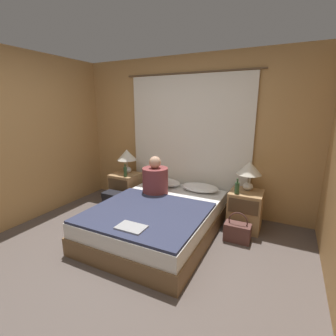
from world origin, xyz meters
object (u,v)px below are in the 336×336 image
(nightstand_left, at_px, (126,188))
(beer_bottle_on_left_stand, at_px, (125,172))
(lamp_right, at_px, (249,170))
(handbag_on_floor, at_px, (237,232))
(pillow_left, at_px, (164,182))
(pillow_right, at_px, (200,188))
(backpack_on_floor, at_px, (114,201))
(person_left_in_bed, at_px, (155,179))
(laptop_on_bed, at_px, (131,227))
(nightstand_right, at_px, (245,210))
(beer_bottle_on_right_stand, at_px, (237,188))
(lamp_left, at_px, (127,156))
(bed, at_px, (158,219))

(nightstand_left, relative_size, beer_bottle_on_left_stand, 2.52)
(lamp_right, xyz_separation_m, beer_bottle_on_left_stand, (-1.98, -0.21, -0.22))
(nightstand_left, height_order, handbag_on_floor, nightstand_left)
(pillow_left, xyz_separation_m, pillow_right, (0.65, 0.00, 0.00))
(beer_bottle_on_left_stand, bearing_deg, backpack_on_floor, -102.26)
(nightstand_left, distance_m, person_left_in_bed, 0.91)
(lamp_right, height_order, pillow_right, lamp_right)
(nightstand_left, height_order, backpack_on_floor, nightstand_left)
(laptop_on_bed, bearing_deg, nightstand_left, 128.21)
(lamp_right, height_order, beer_bottle_on_left_stand, lamp_right)
(nightstand_left, distance_m, laptop_on_bed, 1.82)
(nightstand_right, height_order, beer_bottle_on_right_stand, beer_bottle_on_right_stand)
(lamp_left, height_order, pillow_left, lamp_left)
(nightstand_right, distance_m, laptop_on_bed, 1.73)
(nightstand_right, height_order, person_left_in_bed, person_left_in_bed)
(pillow_right, relative_size, backpack_on_floor, 1.73)
(lamp_right, bearing_deg, person_left_in_bed, -164.08)
(bed, distance_m, beer_bottle_on_left_stand, 1.17)
(pillow_right, relative_size, handbag_on_floor, 1.49)
(beer_bottle_on_left_stand, bearing_deg, pillow_left, 20.76)
(beer_bottle_on_right_stand, relative_size, backpack_on_floor, 0.62)
(nightstand_left, height_order, laptop_on_bed, nightstand_left)
(lamp_left, relative_size, pillow_left, 0.71)
(nightstand_right, xyz_separation_m, pillow_left, (-1.37, 0.10, 0.20))
(bed, xyz_separation_m, backpack_on_floor, (-0.99, 0.27, -0.01))
(beer_bottle_on_left_stand, bearing_deg, lamp_right, 5.99)
(lamp_right, relative_size, handbag_on_floor, 1.05)
(person_left_in_bed, relative_size, backpack_on_floor, 1.69)
(bed, distance_m, backpack_on_floor, 1.03)
(bed, distance_m, nightstand_left, 1.25)
(lamp_left, relative_size, backpack_on_floor, 1.23)
(pillow_right, relative_size, beer_bottle_on_left_stand, 2.72)
(handbag_on_floor, bearing_deg, pillow_right, 144.30)
(nightstand_right, height_order, handbag_on_floor, nightstand_right)
(beer_bottle_on_right_stand, bearing_deg, nightstand_right, 49.77)
(lamp_left, height_order, beer_bottle_on_left_stand, lamp_left)
(nightstand_right, xyz_separation_m, laptop_on_bed, (-0.96, -1.42, 0.18))
(lamp_right, relative_size, beer_bottle_on_right_stand, 1.98)
(beer_bottle_on_left_stand, xyz_separation_m, beer_bottle_on_right_stand, (1.86, 0.00, -0.00))
(beer_bottle_on_right_stand, bearing_deg, backpack_on_floor, -171.98)
(lamp_right, relative_size, pillow_left, 0.71)
(lamp_right, distance_m, handbag_on_floor, 0.87)
(nightstand_left, distance_m, pillow_right, 1.38)
(lamp_left, distance_m, pillow_left, 0.81)
(bed, distance_m, lamp_right, 1.44)
(backpack_on_floor, bearing_deg, nightstand_left, 97.00)
(lamp_left, relative_size, laptop_on_bed, 1.33)
(laptop_on_bed, bearing_deg, beer_bottle_on_right_stand, 56.61)
(nightstand_right, distance_m, person_left_in_bed, 1.38)
(bed, xyz_separation_m, handbag_on_floor, (1.02, 0.27, -0.08))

